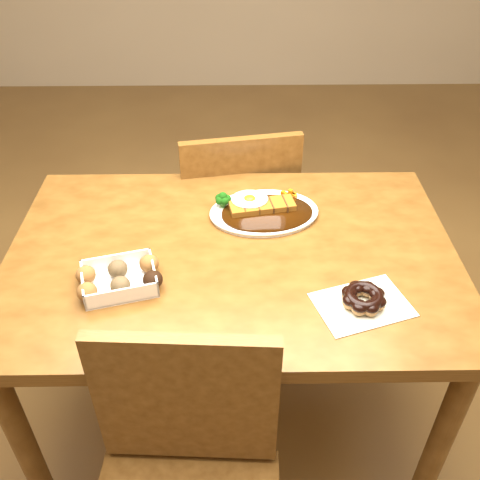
{
  "coord_description": "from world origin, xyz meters",
  "views": [
    {
      "loc": [
        0.01,
        -1.1,
        1.66
      ],
      "look_at": [
        0.02,
        -0.03,
        0.81
      ],
      "focal_mm": 40.0,
      "sensor_mm": 36.0,
      "label": 1
    }
  ],
  "objects_px": {
    "chair_far": "(235,217)",
    "pon_de_ring": "(363,299)",
    "donut_box": "(119,278)",
    "katsu_curry_plate": "(262,210)",
    "table": "(232,279)"
  },
  "relations": [
    {
      "from": "table",
      "to": "katsu_curry_plate",
      "type": "bearing_deg",
      "value": 62.42
    },
    {
      "from": "pon_de_ring",
      "to": "katsu_curry_plate",
      "type": "bearing_deg",
      "value": 120.41
    },
    {
      "from": "chair_far",
      "to": "katsu_curry_plate",
      "type": "height_order",
      "value": "chair_far"
    },
    {
      "from": "table",
      "to": "donut_box",
      "type": "distance_m",
      "value": 0.33
    },
    {
      "from": "katsu_curry_plate",
      "to": "donut_box",
      "type": "xyz_separation_m",
      "value": [
        -0.36,
        -0.3,
        0.01
      ]
    },
    {
      "from": "table",
      "to": "pon_de_ring",
      "type": "height_order",
      "value": "pon_de_ring"
    },
    {
      "from": "chair_far",
      "to": "pon_de_ring",
      "type": "height_order",
      "value": "chair_far"
    },
    {
      "from": "table",
      "to": "chair_far",
      "type": "height_order",
      "value": "chair_far"
    },
    {
      "from": "table",
      "to": "donut_box",
      "type": "height_order",
      "value": "donut_box"
    },
    {
      "from": "chair_far",
      "to": "donut_box",
      "type": "distance_m",
      "value": 0.78
    },
    {
      "from": "table",
      "to": "chair_far",
      "type": "relative_size",
      "value": 1.38
    },
    {
      "from": "katsu_curry_plate",
      "to": "pon_de_ring",
      "type": "distance_m",
      "value": 0.44
    },
    {
      "from": "donut_box",
      "to": "katsu_curry_plate",
      "type": "bearing_deg",
      "value": 39.35
    },
    {
      "from": "chair_far",
      "to": "pon_de_ring",
      "type": "bearing_deg",
      "value": 102.02
    },
    {
      "from": "table",
      "to": "katsu_curry_plate",
      "type": "height_order",
      "value": "katsu_curry_plate"
    }
  ]
}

